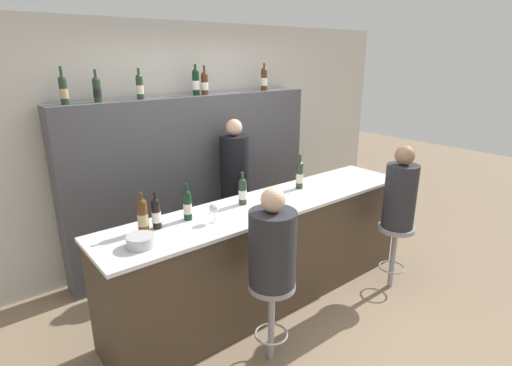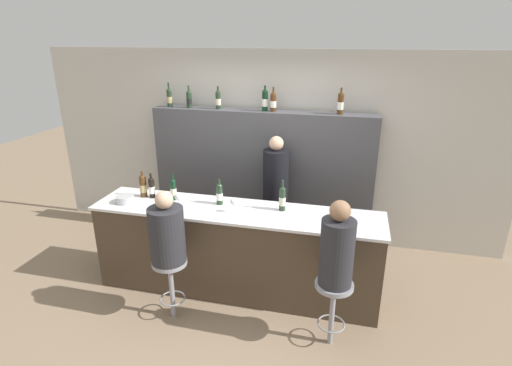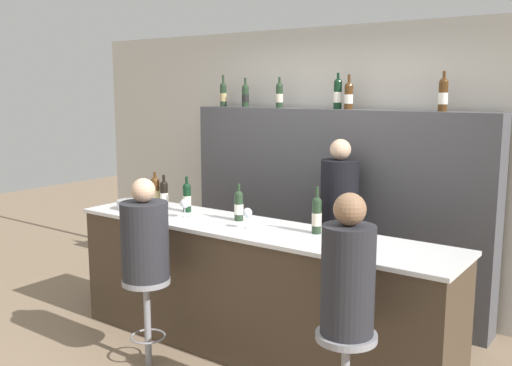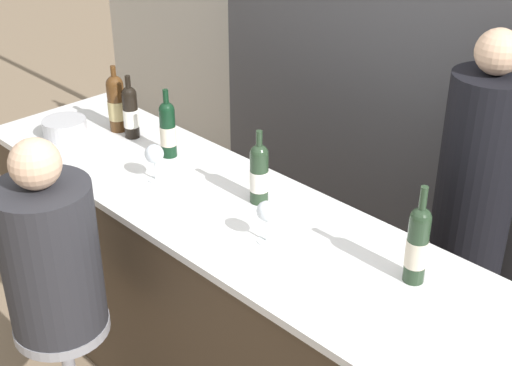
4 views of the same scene
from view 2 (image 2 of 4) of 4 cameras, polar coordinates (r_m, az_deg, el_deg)
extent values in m
plane|color=#8C755B|center=(4.55, -3.88, -16.98)|extent=(16.00, 16.00, 0.00)
cube|color=beige|center=(5.54, 1.37, 5.13)|extent=(6.40, 0.05, 2.60)
cube|color=#473828|center=(4.52, -2.83, -9.79)|extent=(3.11, 0.62, 0.97)
cube|color=white|center=(4.30, -2.94, -4.03)|extent=(3.15, 0.66, 0.03)
cube|color=#4C4C51|center=(5.44, 0.82, 0.68)|extent=(2.95, 0.28, 1.84)
cylinder|color=#4C2D14|center=(4.77, -15.80, -0.61)|extent=(0.08, 0.08, 0.22)
cylinder|color=tan|center=(4.77, -15.79, -0.74)|extent=(0.08, 0.08, 0.09)
sphere|color=#4C2D14|center=(4.73, -15.93, 0.65)|extent=(0.08, 0.08, 0.08)
cylinder|color=#4C2D14|center=(4.72, -15.99, 1.23)|extent=(0.02, 0.02, 0.07)
cylinder|color=black|center=(4.72, -14.65, -0.82)|extent=(0.07, 0.07, 0.21)
cylinder|color=white|center=(4.73, -14.64, -0.94)|extent=(0.07, 0.07, 0.08)
sphere|color=black|center=(4.69, -14.76, 0.36)|extent=(0.07, 0.07, 0.07)
cylinder|color=black|center=(4.67, -14.82, 0.92)|extent=(0.02, 0.02, 0.07)
cylinder|color=black|center=(4.61, -11.72, -1.09)|extent=(0.07, 0.07, 0.21)
cylinder|color=beige|center=(4.61, -11.71, -1.21)|extent=(0.07, 0.07, 0.08)
sphere|color=black|center=(4.57, -11.81, 0.15)|extent=(0.07, 0.07, 0.07)
cylinder|color=black|center=(4.55, -11.86, 0.76)|extent=(0.02, 0.02, 0.08)
cylinder|color=#233823|center=(4.41, -5.23, -1.78)|extent=(0.07, 0.07, 0.20)
cylinder|color=white|center=(4.41, -5.23, -1.91)|extent=(0.07, 0.07, 0.08)
sphere|color=#233823|center=(4.37, -5.28, -0.55)|extent=(0.07, 0.07, 0.07)
cylinder|color=#233823|center=(4.35, -5.30, 0.10)|extent=(0.02, 0.02, 0.08)
cylinder|color=#233823|center=(4.24, 3.78, -2.46)|extent=(0.07, 0.07, 0.23)
cylinder|color=beige|center=(4.24, 3.77, -2.60)|extent=(0.07, 0.07, 0.09)
sphere|color=#233823|center=(4.20, 3.81, -1.00)|extent=(0.07, 0.07, 0.07)
cylinder|color=#233823|center=(4.17, 3.83, -0.21)|extent=(0.02, 0.02, 0.10)
cylinder|color=#233823|center=(5.61, -12.25, 11.65)|extent=(0.07, 0.07, 0.21)
cylinder|color=tan|center=(5.61, -12.24, 11.54)|extent=(0.07, 0.07, 0.08)
sphere|color=#233823|center=(5.60, -12.33, 12.70)|extent=(0.07, 0.07, 0.07)
cylinder|color=#233823|center=(5.59, -12.38, 13.34)|extent=(0.02, 0.02, 0.10)
cylinder|color=#233823|center=(5.49, -9.52, 11.55)|extent=(0.07, 0.07, 0.19)
cylinder|color=black|center=(5.50, -9.51, 11.45)|extent=(0.07, 0.07, 0.08)
sphere|color=#233823|center=(5.48, -9.58, 12.53)|extent=(0.07, 0.07, 0.07)
cylinder|color=#233823|center=(5.47, -9.61, 13.12)|extent=(0.02, 0.02, 0.09)
cylinder|color=#233823|center=(5.35, -5.42, 11.58)|extent=(0.07, 0.07, 0.20)
cylinder|color=beige|center=(5.35, -5.41, 11.47)|extent=(0.07, 0.07, 0.08)
sphere|color=#233823|center=(5.33, -5.45, 12.66)|extent=(0.07, 0.07, 0.07)
cylinder|color=#233823|center=(5.33, -5.47, 13.20)|extent=(0.02, 0.02, 0.07)
cylinder|color=black|center=(5.18, 1.28, 11.54)|extent=(0.07, 0.07, 0.23)
cylinder|color=white|center=(5.18, 1.28, 11.41)|extent=(0.08, 0.08, 0.09)
sphere|color=black|center=(5.16, 1.29, 12.83)|extent=(0.07, 0.07, 0.07)
cylinder|color=black|center=(5.15, 1.30, 13.38)|extent=(0.02, 0.02, 0.07)
cylinder|color=#4C2D14|center=(5.16, 2.48, 11.30)|extent=(0.07, 0.07, 0.20)
cylinder|color=white|center=(5.16, 2.48, 11.19)|extent=(0.08, 0.08, 0.08)
sphere|color=#4C2D14|center=(5.14, 2.50, 12.41)|extent=(0.07, 0.07, 0.07)
cylinder|color=#4C2D14|center=(5.13, 2.51, 13.07)|extent=(0.02, 0.02, 0.09)
cylinder|color=#4C2D14|center=(5.06, 11.97, 10.88)|extent=(0.07, 0.07, 0.23)
cylinder|color=white|center=(5.06, 11.96, 10.75)|extent=(0.08, 0.08, 0.09)
sphere|color=#4C2D14|center=(5.04, 12.06, 12.16)|extent=(0.07, 0.07, 0.07)
cylinder|color=#4C2D14|center=(5.04, 12.11, 12.75)|extent=(0.02, 0.02, 0.08)
cylinder|color=silver|center=(4.44, -10.98, -3.30)|extent=(0.07, 0.07, 0.00)
cylinder|color=silver|center=(4.43, -11.01, -2.81)|extent=(0.01, 0.01, 0.08)
sphere|color=silver|center=(4.40, -11.08, -1.93)|extent=(0.08, 0.08, 0.08)
cylinder|color=silver|center=(4.23, -3.22, -4.17)|extent=(0.07, 0.07, 0.00)
cylinder|color=silver|center=(4.21, -3.23, -3.61)|extent=(0.01, 0.01, 0.09)
sphere|color=silver|center=(4.18, -3.25, -2.67)|extent=(0.07, 0.07, 0.07)
cylinder|color=#B7B7BC|center=(4.68, -18.17, -2.21)|extent=(0.20, 0.20, 0.08)
cylinder|color=gray|center=(4.29, -11.92, -14.81)|extent=(0.05, 0.05, 0.63)
torus|color=gray|center=(4.35, -11.83, -15.83)|extent=(0.26, 0.26, 0.02)
cylinder|color=gray|center=(4.11, -12.26, -11.00)|extent=(0.35, 0.35, 0.04)
cylinder|color=#28282D|center=(3.97, -12.59, -7.28)|extent=(0.34, 0.34, 0.56)
sphere|color=#D8AD8C|center=(3.81, -13.01, -2.38)|extent=(0.17, 0.17, 0.17)
cylinder|color=gray|center=(3.96, 10.77, -18.09)|extent=(0.05, 0.05, 0.63)
torus|color=gray|center=(4.02, 10.68, -19.14)|extent=(0.26, 0.26, 0.02)
cylinder|color=gray|center=(3.77, 11.11, -14.10)|extent=(0.35, 0.35, 0.04)
cylinder|color=#28282D|center=(3.59, 11.47, -9.75)|extent=(0.30, 0.30, 0.62)
sphere|color=#936B4C|center=(3.41, 11.93, -3.91)|extent=(0.18, 0.18, 0.18)
cylinder|color=black|center=(5.14, 2.76, -3.04)|extent=(0.32, 0.32, 1.43)
sphere|color=#D8AD8C|center=(4.87, 2.92, 5.69)|extent=(0.18, 0.18, 0.18)
camera|label=1|loc=(3.58, -55.68, 3.55)|focal=28.00mm
camera|label=3|loc=(1.55, 77.57, -25.79)|focal=40.00mm
camera|label=4|loc=(2.26, 21.79, 8.93)|focal=50.00mm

